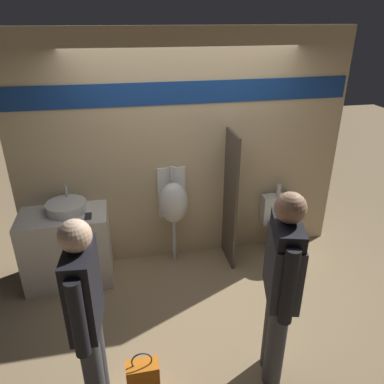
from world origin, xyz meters
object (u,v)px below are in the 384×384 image
sink_basin (66,207)px  toilet (280,233)px  urinal_near_counter (173,203)px  shopping_bag (143,380)px  person_in_vest (281,279)px  person_with_lanyard (87,313)px  cell_phone (88,216)px

sink_basin → toilet: size_ratio=0.48×
urinal_near_counter → shopping_bag: 1.99m
person_in_vest → shopping_bag: bearing=106.5°
urinal_near_counter → person_in_vest: bearing=-73.1°
toilet → shopping_bag: 2.49m
person_with_lanyard → person_in_vest: bearing=-85.5°
urinal_near_counter → person_in_vest: (0.55, -1.79, 0.19)m
cell_phone → toilet: 2.34m
cell_phone → person_in_vest: 2.15m
shopping_bag → toilet: bearing=41.6°
toilet → sink_basin: bearing=178.5°
toilet → shopping_bag: size_ratio=1.86×
person_in_vest → toilet: bearing=-9.9°
cell_phone → urinal_near_counter: 0.99m
person_with_lanyard → shopping_bag: (0.35, -0.04, -0.73)m
person_with_lanyard → shopping_bag: 0.81m
sink_basin → urinal_near_counter: bearing=4.4°
cell_phone → person_in_vest: size_ratio=0.08×
sink_basin → person_in_vest: bearing=-44.6°
person_with_lanyard → shopping_bag: bearing=-90.8°
sink_basin → toilet: sink_basin is taller
shopping_bag → person_in_vest: bearing=0.9°
urinal_near_counter → shopping_bag: bearing=-106.5°
person_in_vest → person_with_lanyard: (-1.43, 0.02, -0.08)m
cell_phone → urinal_near_counter: (0.95, 0.25, -0.06)m
sink_basin → urinal_near_counter: size_ratio=0.35×
toilet → cell_phone: bearing=-177.5°
cell_phone → person_with_lanyard: (0.06, -1.52, 0.05)m
cell_phone → toilet: size_ratio=0.16×
person_in_vest → shopping_bag: (-1.08, -0.02, -0.81)m
person_in_vest → person_with_lanyard: bearing=104.8°
cell_phone → toilet: bearing=2.5°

